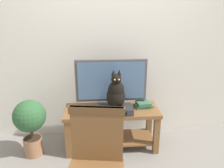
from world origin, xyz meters
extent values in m
cube|color=silver|center=(0.00, 0.91, 1.40)|extent=(7.00, 0.12, 2.80)
cube|color=brown|center=(-0.03, 0.45, 0.52)|extent=(1.19, 0.48, 0.04)
cube|color=brown|center=(-0.57, 0.26, 0.25)|extent=(0.07, 0.07, 0.50)
cube|color=brown|center=(0.52, 0.26, 0.25)|extent=(0.07, 0.07, 0.50)
cube|color=brown|center=(-0.57, 0.64, 0.25)|extent=(0.07, 0.07, 0.50)
cube|color=brown|center=(0.52, 0.64, 0.25)|extent=(0.07, 0.07, 0.50)
cube|color=brown|center=(-0.03, 0.45, 0.12)|extent=(1.09, 0.40, 0.02)
cube|color=#4C4C51|center=(-0.03, 0.54, 0.56)|extent=(0.36, 0.20, 0.03)
cube|color=#4C4C51|center=(-0.03, 0.54, 0.60)|extent=(0.06, 0.04, 0.06)
cube|color=#4C4C51|center=(-0.03, 0.54, 0.90)|extent=(0.89, 0.05, 0.54)
cube|color=#4C6B93|center=(-0.03, 0.51, 0.90)|extent=(0.83, 0.01, 0.47)
sphere|color=#2672F2|center=(0.40, 0.51, 0.65)|extent=(0.01, 0.01, 0.01)
cube|color=#2D2D30|center=(0.02, 0.35, 0.58)|extent=(0.40, 0.24, 0.08)
cube|color=black|center=(0.02, 0.23, 0.58)|extent=(0.24, 0.01, 0.04)
ellipsoid|color=black|center=(0.02, 0.35, 0.75)|extent=(0.23, 0.23, 0.27)
ellipsoid|color=black|center=(0.02, 0.32, 0.84)|extent=(0.19, 0.15, 0.24)
sphere|color=black|center=(0.02, 0.31, 0.98)|extent=(0.12, 0.12, 0.12)
cone|color=black|center=(-0.02, 0.31, 1.06)|extent=(0.05, 0.05, 0.07)
cone|color=black|center=(0.05, 0.31, 1.06)|extent=(0.05, 0.05, 0.07)
sphere|color=#B2C64C|center=(-0.01, 0.26, 0.99)|extent=(0.02, 0.02, 0.02)
sphere|color=#B2C64C|center=(0.04, 0.26, 0.99)|extent=(0.02, 0.02, 0.02)
cylinder|color=black|center=(0.08, 0.27, 0.64)|extent=(0.05, 0.19, 0.04)
cube|color=brown|center=(-0.22, -0.49, 0.76)|extent=(0.43, 0.10, 0.49)
cube|color=brown|center=(-0.22, -0.49, 0.97)|extent=(0.46, 0.11, 0.06)
cube|color=#38664C|center=(0.39, 0.49, 0.56)|extent=(0.25, 0.18, 0.03)
cube|color=#38664C|center=(0.39, 0.49, 0.59)|extent=(0.19, 0.18, 0.04)
cylinder|color=#9E6B4C|center=(-1.02, 0.36, 0.12)|extent=(0.22, 0.22, 0.23)
cylinder|color=#332319|center=(-1.02, 0.36, 0.22)|extent=(0.21, 0.21, 0.02)
cylinder|color=#4C3823|center=(-1.02, 0.36, 0.31)|extent=(0.04, 0.04, 0.15)
sphere|color=#2D5B33|center=(-1.02, 0.36, 0.53)|extent=(0.39, 0.39, 0.39)
camera|label=1|loc=(-0.22, -2.08, 1.71)|focal=35.10mm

